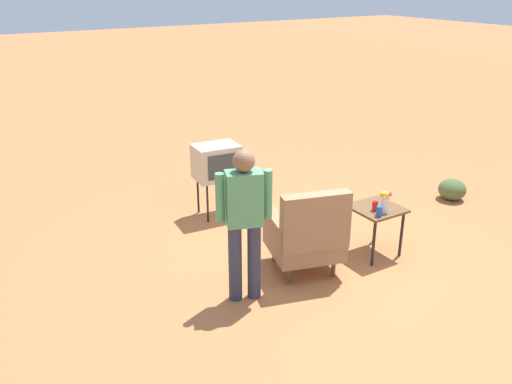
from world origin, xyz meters
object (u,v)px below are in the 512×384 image
soda_can_red (375,206)px  armchair (307,233)px  tv_on_stand (216,162)px  person_standing (244,217)px  soda_can_blue (379,211)px  flower_vase (385,201)px  side_table (376,214)px

soda_can_red → armchair: bearing=-7.1°
tv_on_stand → person_standing: person_standing is taller
soda_can_blue → flower_vase: 0.16m
person_standing → soda_can_blue: bearing=174.0°
soda_can_red → person_standing: bearing=-1.1°
side_table → soda_can_red: (0.09, 0.06, 0.15)m
side_table → person_standing: (1.84, 0.02, 0.41)m
side_table → tv_on_stand: tv_on_stand is taller
person_standing → soda_can_red: person_standing is taller
person_standing → tv_on_stand: bearing=-110.1°
soda_can_red → soda_can_blue: size_ratio=1.00×
armchair → side_table: size_ratio=1.73×
person_standing → flower_vase: (-1.81, 0.13, -0.18)m
tv_on_stand → soda_can_blue: (-0.93, 2.22, -0.11)m
tv_on_stand → flower_vase: tv_on_stand is taller
soda_can_blue → side_table: bearing=-128.4°
person_standing → side_table: bearing=-179.2°
side_table → soda_can_blue: 0.30m
armchair → side_table: armchair is taller
armchair → side_table: (-0.98, 0.05, 0.03)m
side_table → soda_can_red: size_ratio=5.03×
side_table → soda_can_blue: bearing=51.6°
armchair → tv_on_stand: size_ratio=1.03×
armchair → flower_vase: bearing=167.5°
person_standing → soda_can_red: (-1.75, 0.03, -0.26)m
armchair → soda_can_red: 0.91m
soda_can_red → flower_vase: bearing=121.7°
armchair → person_standing: bearing=5.2°
armchair → tv_on_stand: bearing=-86.7°
armchair → soda_can_red: bearing=172.9°
soda_can_red → soda_can_blue: same height
tv_on_stand → person_standing: size_ratio=0.63×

